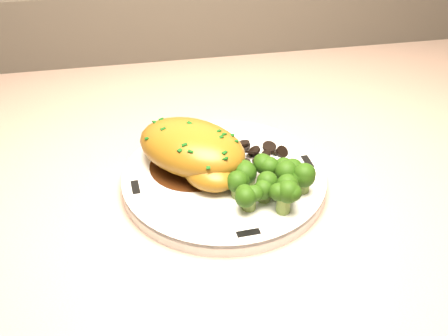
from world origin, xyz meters
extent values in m
cube|color=brown|center=(-0.10, 1.67, 0.44)|extent=(2.05, 0.67, 0.88)
cube|color=#4C443A|center=(-0.10, 1.99, 0.97)|extent=(2.11, 0.02, 0.12)
cylinder|color=white|center=(-0.54, 1.62, 0.92)|extent=(0.32, 0.32, 0.02)
cube|color=black|center=(-0.43, 1.62, 0.93)|extent=(0.01, 0.03, 0.00)
cube|color=black|center=(-0.55, 1.72, 0.93)|extent=(0.03, 0.01, 0.00)
cube|color=black|center=(-0.65, 1.61, 0.93)|extent=(0.01, 0.03, 0.00)
cube|color=black|center=(-0.53, 1.51, 0.93)|extent=(0.03, 0.01, 0.00)
cylinder|color=#361909|center=(-0.58, 1.64, 0.93)|extent=(0.11, 0.11, 0.00)
ellipsoid|color=#926119|center=(-0.58, 1.64, 0.96)|extent=(0.17, 0.17, 0.05)
ellipsoid|color=#926119|center=(-0.56, 1.60, 0.95)|extent=(0.08, 0.08, 0.03)
cube|color=#0D410E|center=(-0.60, 1.67, 0.98)|extent=(0.01, 0.00, 0.00)
cube|color=#0D410E|center=(-0.59, 1.66, 0.98)|extent=(0.01, 0.00, 0.00)
cube|color=#0D410E|center=(-0.58, 1.65, 0.99)|extent=(0.01, 0.00, 0.00)
cube|color=#0D410E|center=(-0.57, 1.64, 0.99)|extent=(0.01, 0.00, 0.00)
cube|color=#0D410E|center=(-0.55, 1.63, 0.98)|extent=(0.01, 0.00, 0.00)
cube|color=#0D410E|center=(-0.54, 1.62, 0.98)|extent=(0.01, 0.00, 0.00)
cylinder|color=black|center=(-0.47, 1.65, 0.93)|extent=(0.01, 0.01, 0.01)
cylinder|color=black|center=(-0.47, 1.65, 0.93)|extent=(0.02, 0.02, 0.01)
cylinder|color=black|center=(-0.47, 1.66, 0.94)|extent=(0.02, 0.02, 0.01)
cylinder|color=black|center=(-0.48, 1.66, 0.93)|extent=(0.02, 0.02, 0.01)
cylinder|color=black|center=(-0.49, 1.66, 0.93)|extent=(0.01, 0.01, 0.01)
cylinder|color=black|center=(-0.50, 1.66, 0.94)|extent=(0.02, 0.02, 0.01)
cylinder|color=black|center=(-0.51, 1.66, 0.93)|extent=(0.02, 0.02, 0.01)
cylinder|color=black|center=(-0.52, 1.65, 0.93)|extent=(0.02, 0.02, 0.00)
cylinder|color=black|center=(-0.52, 1.65, 0.94)|extent=(0.02, 0.02, 0.01)
cylinder|color=black|center=(-0.52, 1.64, 0.93)|extent=(0.02, 0.02, 0.01)
cylinder|color=black|center=(-0.51, 1.63, 0.93)|extent=(0.02, 0.02, 0.01)
cylinder|color=black|center=(-0.50, 1.63, 0.94)|extent=(0.02, 0.02, 0.01)
cylinder|color=black|center=(-0.49, 1.63, 0.93)|extent=(0.02, 0.02, 0.01)
cylinder|color=black|center=(-0.48, 1.63, 0.93)|extent=(0.03, 0.03, 0.01)
cylinder|color=black|center=(-0.47, 1.63, 0.94)|extent=(0.03, 0.03, 0.02)
cylinder|color=black|center=(-0.47, 1.64, 0.93)|extent=(0.03, 0.03, 0.02)
cylinder|color=olive|center=(-0.52, 1.59, 0.94)|extent=(0.02, 0.02, 0.02)
sphere|color=black|center=(-0.52, 1.59, 0.95)|extent=(0.02, 0.02, 0.02)
cylinder|color=olive|center=(-0.49, 1.60, 0.94)|extent=(0.02, 0.02, 0.02)
sphere|color=black|center=(-0.49, 1.60, 0.95)|extent=(0.02, 0.02, 0.02)
cylinder|color=olive|center=(-0.47, 1.59, 0.94)|extent=(0.02, 0.02, 0.02)
sphere|color=black|center=(-0.47, 1.59, 0.95)|extent=(0.02, 0.02, 0.02)
cylinder|color=olive|center=(-0.50, 1.56, 0.94)|extent=(0.02, 0.02, 0.02)
sphere|color=black|center=(-0.50, 1.56, 0.95)|extent=(0.02, 0.02, 0.02)
cylinder|color=olive|center=(-0.48, 1.56, 0.94)|extent=(0.02, 0.02, 0.02)
sphere|color=black|center=(-0.48, 1.56, 0.95)|extent=(0.02, 0.02, 0.02)
cylinder|color=olive|center=(-0.46, 1.57, 0.94)|extent=(0.02, 0.02, 0.02)
sphere|color=black|center=(-0.46, 1.57, 0.95)|extent=(0.02, 0.02, 0.02)
cylinder|color=olive|center=(-0.52, 1.55, 0.94)|extent=(0.02, 0.02, 0.02)
sphere|color=black|center=(-0.52, 1.55, 0.95)|extent=(0.02, 0.02, 0.02)
cylinder|color=olive|center=(-0.49, 1.54, 0.94)|extent=(0.02, 0.02, 0.02)
sphere|color=black|center=(-0.49, 1.54, 0.95)|extent=(0.02, 0.02, 0.02)
cylinder|color=olive|center=(-0.53, 1.57, 0.94)|extent=(0.02, 0.02, 0.02)
sphere|color=black|center=(-0.53, 1.57, 0.95)|extent=(0.02, 0.02, 0.02)
camera|label=1|loc=(-0.64, 1.08, 1.34)|focal=45.00mm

